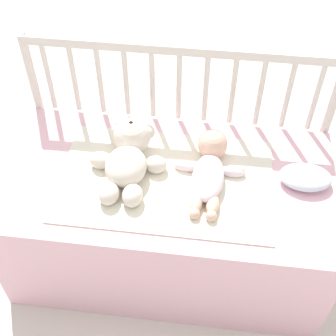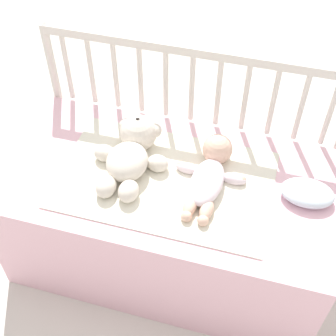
# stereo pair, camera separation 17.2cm
# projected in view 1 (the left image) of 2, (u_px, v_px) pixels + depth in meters

# --- Properties ---
(ground_plane) EXTENTS (12.00, 12.00, 0.00)m
(ground_plane) POSITION_uv_depth(u_px,v_px,m) (168.00, 253.00, 2.15)
(ground_plane) COLOR silver
(crib_mattress) EXTENTS (1.27, 0.66, 0.52)m
(crib_mattress) POSITION_uv_depth(u_px,v_px,m) (168.00, 219.00, 1.96)
(crib_mattress) COLOR #EDB7C6
(crib_mattress) RESTS_ON ground_plane
(crib_rail) EXTENTS (1.27, 0.04, 0.87)m
(crib_rail) POSITION_uv_depth(u_px,v_px,m) (179.00, 98.00, 1.93)
(crib_rail) COLOR beige
(crib_rail) RESTS_ON ground_plane
(blanket) EXTENTS (0.80, 0.50, 0.01)m
(blanket) POSITION_uv_depth(u_px,v_px,m) (166.00, 180.00, 1.76)
(blanket) COLOR silver
(blanket) RESTS_ON crib_mattress
(teddy_bear) EXTENTS (0.30, 0.39, 0.15)m
(teddy_bear) POSITION_uv_depth(u_px,v_px,m) (128.00, 156.00, 1.76)
(teddy_bear) COLOR silver
(teddy_bear) RESTS_ON crib_mattress
(baby) EXTENTS (0.27, 0.40, 0.12)m
(baby) POSITION_uv_depth(u_px,v_px,m) (209.00, 168.00, 1.74)
(baby) COLOR white
(baby) RESTS_ON crib_mattress
(small_pillow) EXTENTS (0.19, 0.13, 0.06)m
(small_pillow) POSITION_uv_depth(u_px,v_px,m) (305.00, 177.00, 1.73)
(small_pillow) COLOR silver
(small_pillow) RESTS_ON crib_mattress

